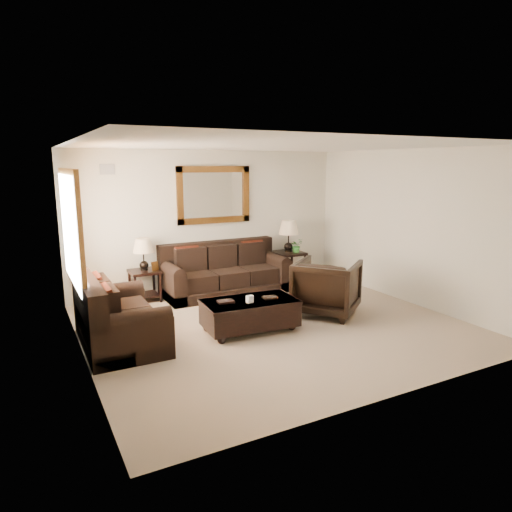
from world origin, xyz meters
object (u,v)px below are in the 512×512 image
loveseat (116,320)px  end_table_left (144,261)px  end_table_right (288,242)px  armchair (327,285)px  coffee_table (250,312)px  sofa (224,275)px

loveseat → end_table_left: end_table_left is taller
end_table_right → armchair: 2.17m
end_table_right → armchair: size_ratio=1.31×
coffee_table → armchair: 1.50m
loveseat → end_table_left: size_ratio=1.48×
coffee_table → end_table_right: bearing=51.3°
loveseat → coffee_table: loveseat is taller
sofa → coffee_table: size_ratio=1.65×
end_table_left → coffee_table: bearing=-66.0°
sofa → loveseat: bearing=-144.6°
end_table_left → end_table_right: size_ratio=0.88×
coffee_table → armchair: size_ratio=1.44×
sofa → end_table_right: bearing=4.8°
end_table_right → coffee_table: size_ratio=0.91×
coffee_table → sofa: bearing=80.4°
end_table_right → armchair: (-0.54, -2.08, -0.35)m
end_table_left → coffee_table: end_table_left is taller
end_table_left → armchair: bearing=-40.5°
loveseat → end_table_right: 4.31m
loveseat → armchair: size_ratio=1.71×
end_table_left → end_table_right: (3.01, -0.03, 0.10)m
sofa → end_table_left: 1.55m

